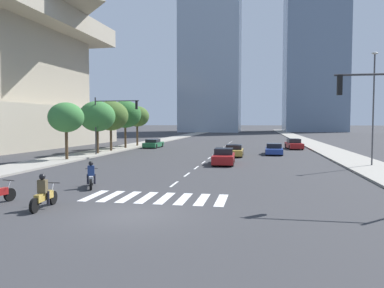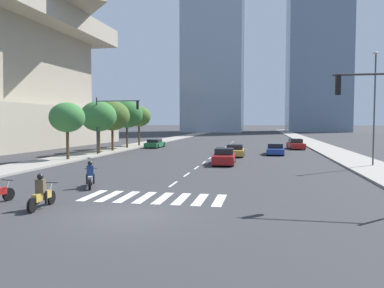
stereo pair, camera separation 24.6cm
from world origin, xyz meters
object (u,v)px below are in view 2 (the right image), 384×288
Objects in this scene: sedan_blue_4 at (275,149)px; street_tree_fourth at (127,114)px; sedan_green_1 at (155,144)px; street_lamp_east at (375,101)px; sedan_gold_0 at (235,151)px; sedan_red_3 at (296,144)px; motorcycle_third at (90,177)px; traffic_signal_far at (112,115)px; street_tree_fifth at (139,117)px; street_tree_second at (99,116)px; street_tree_nearest at (67,118)px; street_tree_third at (112,116)px; sedan_red_2 at (224,157)px; motorcycle_lead at (42,195)px.

street_tree_fourth is (-19.40, 5.23, 4.10)m from sedan_blue_4.
street_lamp_east is at bearing -127.49° from sedan_green_1.
street_tree_fourth reaches higher than sedan_gold_0.
street_tree_fourth reaches higher than sedan_red_3.
sedan_blue_4 is at bearing -48.33° from motorcycle_third.
street_tree_fourth is (-2.19, 10.18, 0.30)m from traffic_signal_far.
traffic_signal_far is (-17.21, -4.95, 3.80)m from sedan_blue_4.
street_tree_second is at bearing -90.00° from street_tree_fifth.
street_tree_nearest is 0.84× the size of street_tree_fourth.
street_tree_third reaches higher than street_tree_nearest.
sedan_red_3 is at bearing 34.89° from traffic_signal_far.
street_tree_fifth is (-15.11, 13.27, 3.88)m from sedan_gold_0.
street_tree_fifth is (-19.40, 10.25, 3.87)m from sedan_blue_4.
traffic_signal_far is at bearing 176.97° from sedan_green_1.
street_tree_second reaches higher than sedan_gold_0.
sedan_red_3 is 23.12m from street_tree_fourth.
traffic_signal_far is 0.68× the size of street_lamp_east.
sedan_green_1 is 30.47m from street_lamp_east.
street_tree_third is at bearing -128.31° from sedan_red_2.
traffic_signal_far reaches higher than motorcycle_lead.
sedan_red_2 is (11.65, -18.77, 0.06)m from sedan_green_1.
sedan_gold_0 is (6.58, 20.44, -0.02)m from motorcycle_third.
street_lamp_east reaches higher than motorcycle_lead.
street_tree_fifth is (-3.07, 2.17, 3.87)m from sedan_green_1.
street_tree_nearest is (-26.69, 0.10, -1.24)m from street_lamp_east.
sedan_green_1 is 0.72× the size of street_tree_fourth.
street_tree_second is 8.89m from street_tree_fourth.
sedan_red_2 is at bearing -22.44° from motorcycle_lead.
motorcycle_lead is at bearing -14.35° from sedan_gold_0.
street_tree_second is at bearing 165.44° from street_lamp_east.
street_tree_third is at bearing 90.00° from street_tree_second.
sedan_red_3 is at bearing -46.53° from motorcycle_third.
motorcycle_third is 0.32× the size of street_tree_fourth.
sedan_red_3 is 0.80× the size of traffic_signal_far.
sedan_red_2 reaches higher than sedan_red_3.
motorcycle_third is at bearing -144.67° from street_lamp_east.
motorcycle_third is 30.20m from street_tree_fourth.
street_tree_nearest reaches higher than sedan_green_1.
motorcycle_lead is 0.51× the size of sedan_gold_0.
sedan_red_2 is 1.00× the size of sedan_blue_4.
street_tree_second is (0.00, 6.83, 0.21)m from street_tree_nearest.
street_lamp_east is 1.42× the size of street_tree_fourth.
motorcycle_lead reaches higher than sedan_gold_0.
motorcycle_third is (-0.25, 5.04, 0.00)m from motorcycle_lead.
sedan_red_3 is at bearing -85.98° from sedan_green_1.
sedan_gold_0 is at bearing 26.30° from street_tree_nearest.
traffic_signal_far is at bearing 68.39° from street_tree_nearest.
sedan_red_2 is 0.79× the size of street_tree_fifth.
sedan_red_3 is (7.30, 12.17, 0.06)m from sedan_gold_0.
street_tree_fourth is at bearing 10.60° from motorcycle_lead.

